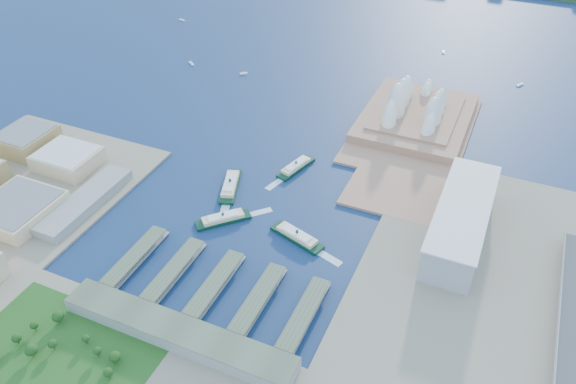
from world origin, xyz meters
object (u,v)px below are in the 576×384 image
at_px(ferry_a, 230,184).
at_px(ferry_d, 297,235).
at_px(toaster_building, 461,221).
at_px(opera_house, 419,100).
at_px(ferry_c, 223,217).
at_px(ferry_b, 296,165).

xyz_separation_m(ferry_a, ferry_d, (98.43, -46.67, -0.35)).
bearing_deg(ferry_a, toaster_building, -14.77).
bearing_deg(opera_house, ferry_a, -124.30).
relative_size(opera_house, ferry_a, 2.94).
relative_size(toaster_building, ferry_d, 2.70).
height_order(toaster_building, ferry_a, toaster_building).
height_order(opera_house, ferry_c, opera_house).
distance_m(ferry_b, ferry_d, 118.29).
xyz_separation_m(opera_house, ferry_d, (-51.32, -266.18, -26.57)).
xyz_separation_m(toaster_building, ferry_d, (-141.32, -66.18, -15.07)).
bearing_deg(ferry_d, ferry_c, 111.76).
distance_m(ferry_c, ferry_d, 78.34).
bearing_deg(ferry_a, opera_house, 36.28).
distance_m(toaster_building, ferry_a, 240.99).
height_order(ferry_c, ferry_d, ferry_d).
bearing_deg(toaster_building, ferry_a, -175.35).
bearing_deg(ferry_c, opera_house, -71.10).
distance_m(opera_house, ferry_a, 267.02).
distance_m(toaster_building, ferry_c, 231.42).
distance_m(ferry_a, ferry_b, 79.91).
relative_size(opera_house, ferry_c, 3.22).
distance_m(ferry_a, ferry_c, 56.14).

